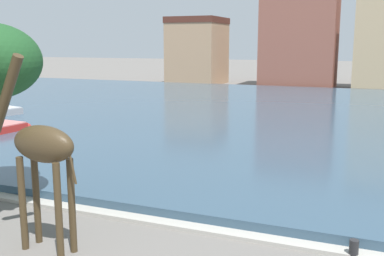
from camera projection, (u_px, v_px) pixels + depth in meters
The scene contains 6 objects.
harbor_water at pixel (298, 116), 33.36m from camera, with size 88.97×42.81×0.40m, color #334C60.
quay_edge_coping at pixel (177, 225), 13.68m from camera, with size 88.97×0.50×0.12m, color #ADA89E.
giraffe_statue at pixel (39, 147), 11.73m from camera, with size 3.12×0.93×5.45m.
mooring_bollard at pixel (354, 249), 11.64m from camera, with size 0.24×0.24×0.50m, color #232326.
townhouse_tall_gabled at pixel (197, 51), 61.63m from camera, with size 6.73×7.39×8.84m.
townhouse_wide_warehouse at pixel (299, 39), 56.64m from camera, with size 9.13×6.33×11.80m.
Camera 1 is at (5.33, -2.57, 5.40)m, focal length 42.81 mm.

